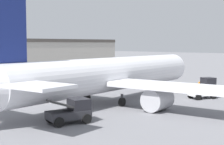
# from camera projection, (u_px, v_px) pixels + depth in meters

# --- Properties ---
(ground_plane) EXTENTS (400.00, 400.00, 0.00)m
(ground_plane) POSITION_uv_depth(u_px,v_px,m) (112.00, 102.00, 38.57)
(ground_plane) COLOR slate
(airplane) EXTENTS (37.22, 31.21, 11.40)m
(airplane) POSITION_uv_depth(u_px,v_px,m) (107.00, 75.00, 37.54)
(airplane) COLOR white
(airplane) RESTS_ON ground_plane
(ground_crew_worker) EXTENTS (0.37, 0.37, 1.69)m
(ground_crew_worker) POSITION_uv_depth(u_px,v_px,m) (199.00, 87.00, 45.27)
(ground_crew_worker) COLOR #1E2338
(ground_crew_worker) RESTS_ON ground_plane
(baggage_tug) EXTENTS (3.45, 2.71, 2.51)m
(baggage_tug) POSITION_uv_depth(u_px,v_px,m) (204.00, 89.00, 41.02)
(baggage_tug) COLOR silver
(baggage_tug) RESTS_ON ground_plane
(belt_loader_truck) EXTENTS (3.77, 2.73, 2.06)m
(belt_loader_truck) POSITION_uv_depth(u_px,v_px,m) (71.00, 111.00, 28.28)
(belt_loader_truck) COLOR #2D2D33
(belt_loader_truck) RESTS_ON ground_plane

